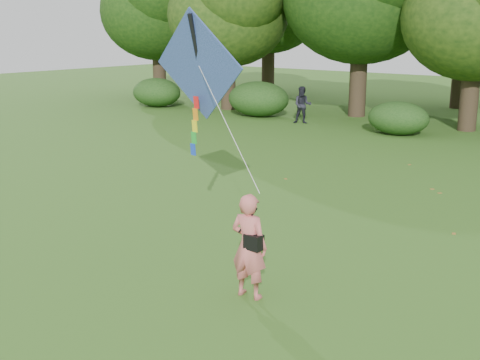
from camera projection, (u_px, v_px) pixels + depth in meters
The scene contains 7 objects.
ground at pixel (203, 291), 10.55m from camera, with size 100.00×100.00×0.00m, color #265114.
man_kite_flyer at pixel (249, 246), 10.14m from camera, with size 0.67×0.44×1.83m, color #D26563.
bystander_left at pixel (303, 105), 28.72m from camera, with size 0.86×0.67×1.77m, color #21202B.
crossbody_bag at pixel (254, 241), 10.01m from camera, with size 0.43×0.20×0.72m.
flying_kite at pixel (199, 67), 12.57m from camera, with size 4.25×2.37×3.13m.
shrub_band at pixel (480, 121), 24.17m from camera, with size 39.15×3.22×1.88m.
fallen_leaves at pixel (390, 220), 14.44m from camera, with size 10.72×15.89×0.01m.
Camera 1 is at (6.55, -7.25, 4.50)m, focal length 45.00 mm.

